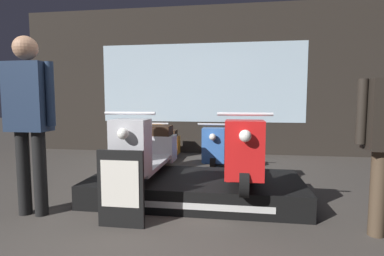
# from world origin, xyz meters

# --- Properties ---
(ground_plane) EXTENTS (30.00, 30.00, 0.00)m
(ground_plane) POSITION_xyz_m (0.00, 0.00, 0.00)
(ground_plane) COLOR #423D38
(shop_wall_back) EXTENTS (8.10, 0.09, 3.20)m
(shop_wall_back) POSITION_xyz_m (0.00, 4.16, 1.60)
(shop_wall_back) COLOR #28231E
(shop_wall_back) RESTS_ON ground_plane
(display_platform) EXTENTS (2.49, 1.16, 0.26)m
(display_platform) POSITION_xyz_m (0.30, 1.03, 0.13)
(display_platform) COLOR black
(display_platform) RESTS_ON ground_plane
(scooter_display_left) EXTENTS (0.52, 1.68, 0.81)m
(scooter_display_left) POSITION_xyz_m (-0.26, 1.02, 0.58)
(scooter_display_left) COLOR black
(scooter_display_left) RESTS_ON display_platform
(scooter_display_right) EXTENTS (0.52, 1.68, 0.81)m
(scooter_display_right) POSITION_xyz_m (0.86, 1.02, 0.58)
(scooter_display_right) COLOR black
(scooter_display_right) RESTS_ON display_platform
(scooter_backrow_0) EXTENTS (0.52, 1.68, 0.81)m
(scooter_backrow_0) POSITION_xyz_m (-0.59, 3.01, 0.32)
(scooter_backrow_0) COLOR black
(scooter_backrow_0) RESTS_ON ground_plane
(scooter_backrow_1) EXTENTS (0.52, 1.68, 0.81)m
(scooter_backrow_1) POSITION_xyz_m (0.42, 3.01, 0.32)
(scooter_backrow_1) COLOR black
(scooter_backrow_1) RESTS_ON ground_plane
(person_left_browsing) EXTENTS (0.57, 0.24, 1.81)m
(person_left_browsing) POSITION_xyz_m (-1.29, 0.31, 1.07)
(person_left_browsing) COLOR black
(person_left_browsing) RESTS_ON ground_plane
(price_sign_board) EXTENTS (0.44, 0.04, 0.73)m
(price_sign_board) POSITION_xyz_m (-0.27, 0.14, 0.37)
(price_sign_board) COLOR black
(price_sign_board) RESTS_ON ground_plane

